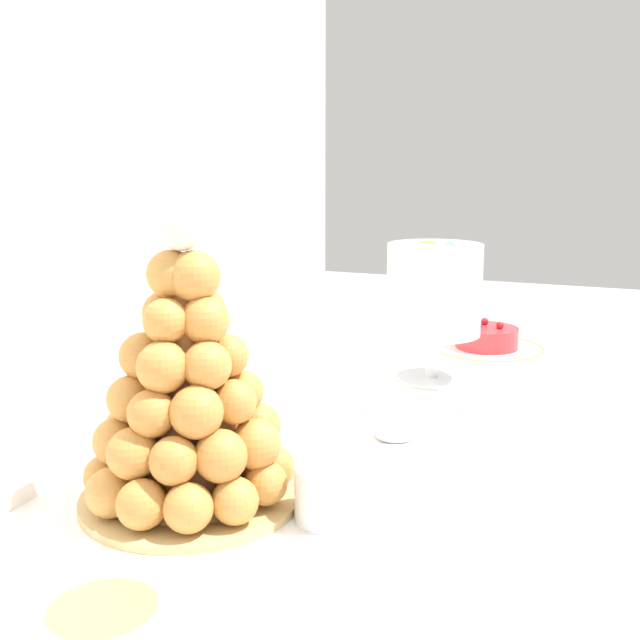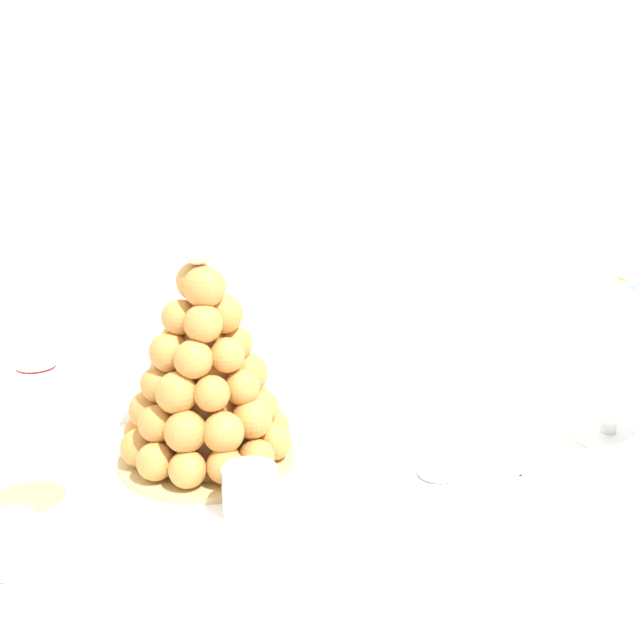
{
  "view_description": "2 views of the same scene",
  "coord_description": "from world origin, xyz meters",
  "px_view_note": "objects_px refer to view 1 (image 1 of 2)",
  "views": [
    {
      "loc": [
        -0.85,
        -0.32,
        1.11
      ],
      "look_at": [
        -0.09,
        -0.01,
        0.93
      ],
      "focal_mm": 43.02,
      "sensor_mm": 36.0,
      "label": 1
    },
    {
      "loc": [
        -0.45,
        -0.86,
        1.25
      ],
      "look_at": [
        -0.09,
        0.04,
        0.94
      ],
      "focal_mm": 46.1,
      "sensor_mm": 36.0,
      "label": 2
    }
  ],
  "objects_px": {
    "serving_tray": "(216,503)",
    "croquembouche": "(187,396)",
    "dessert_cup_centre": "(395,416)",
    "creme_brulee_ramekin": "(103,620)",
    "fruit_tart_plate": "(487,342)",
    "macaron_goblet": "(434,291)",
    "dessert_cup_mid_left": "(327,495)"
  },
  "relations": [
    {
      "from": "serving_tray",
      "to": "croquembouche",
      "type": "bearing_deg",
      "value": 108.76
    },
    {
      "from": "serving_tray",
      "to": "dessert_cup_centre",
      "type": "distance_m",
      "value": 0.27
    },
    {
      "from": "croquembouche",
      "to": "dessert_cup_centre",
      "type": "distance_m",
      "value": 0.3
    },
    {
      "from": "creme_brulee_ramekin",
      "to": "fruit_tart_plate",
      "type": "bearing_deg",
      "value": -6.47
    },
    {
      "from": "macaron_goblet",
      "to": "croquembouche",
      "type": "bearing_deg",
      "value": 167.41
    },
    {
      "from": "croquembouche",
      "to": "fruit_tart_plate",
      "type": "distance_m",
      "value": 0.79
    },
    {
      "from": "creme_brulee_ramekin",
      "to": "macaron_goblet",
      "type": "height_order",
      "value": "macaron_goblet"
    },
    {
      "from": "serving_tray",
      "to": "creme_brulee_ramekin",
      "type": "height_order",
      "value": "creme_brulee_ramekin"
    },
    {
      "from": "dessert_cup_mid_left",
      "to": "fruit_tart_plate",
      "type": "height_order",
      "value": "dessert_cup_mid_left"
    },
    {
      "from": "macaron_goblet",
      "to": "fruit_tart_plate",
      "type": "height_order",
      "value": "macaron_goblet"
    },
    {
      "from": "dessert_cup_mid_left",
      "to": "creme_brulee_ramekin",
      "type": "relative_size",
      "value": 0.7
    },
    {
      "from": "croquembouche",
      "to": "dessert_cup_mid_left",
      "type": "relative_size",
      "value": 4.72
    },
    {
      "from": "serving_tray",
      "to": "fruit_tart_plate",
      "type": "xyz_separation_m",
      "value": [
        0.75,
        -0.14,
        0.01
      ]
    },
    {
      "from": "macaron_goblet",
      "to": "fruit_tart_plate",
      "type": "xyz_separation_m",
      "value": [
        0.22,
        -0.05,
        -0.13
      ]
    },
    {
      "from": "dessert_cup_centre",
      "to": "fruit_tart_plate",
      "type": "distance_m",
      "value": 0.51
    },
    {
      "from": "serving_tray",
      "to": "dessert_cup_mid_left",
      "type": "xyz_separation_m",
      "value": [
        0.0,
        -0.12,
        0.03
      ]
    },
    {
      "from": "dessert_cup_centre",
      "to": "fruit_tart_plate",
      "type": "bearing_deg",
      "value": -3.13
    },
    {
      "from": "croquembouche",
      "to": "dessert_cup_mid_left",
      "type": "height_order",
      "value": "croquembouche"
    },
    {
      "from": "serving_tray",
      "to": "macaron_goblet",
      "type": "bearing_deg",
      "value": -10.25
    },
    {
      "from": "croquembouche",
      "to": "macaron_goblet",
      "type": "xyz_separation_m",
      "value": [
        0.54,
        -0.12,
        0.03
      ]
    },
    {
      "from": "creme_brulee_ramekin",
      "to": "fruit_tart_plate",
      "type": "xyz_separation_m",
      "value": [
        0.98,
        -0.11,
        -0.01
      ]
    },
    {
      "from": "creme_brulee_ramekin",
      "to": "dessert_cup_centre",
      "type": "bearing_deg",
      "value": -9.99
    },
    {
      "from": "creme_brulee_ramekin",
      "to": "macaron_goblet",
      "type": "xyz_separation_m",
      "value": [
        0.75,
        -0.06,
        0.12
      ]
    },
    {
      "from": "croquembouche",
      "to": "dessert_cup_mid_left",
      "type": "xyz_separation_m",
      "value": [
        0.01,
        -0.14,
        -0.09
      ]
    },
    {
      "from": "croquembouche",
      "to": "macaron_goblet",
      "type": "distance_m",
      "value": 0.55
    },
    {
      "from": "serving_tray",
      "to": "creme_brulee_ramekin",
      "type": "bearing_deg",
      "value": -171.54
    },
    {
      "from": "dessert_cup_mid_left",
      "to": "fruit_tart_plate",
      "type": "xyz_separation_m",
      "value": [
        0.75,
        -0.03,
        -0.02
      ]
    },
    {
      "from": "serving_tray",
      "to": "creme_brulee_ramekin",
      "type": "distance_m",
      "value": 0.23
    },
    {
      "from": "creme_brulee_ramekin",
      "to": "fruit_tart_plate",
      "type": "relative_size",
      "value": 0.42
    },
    {
      "from": "croquembouche",
      "to": "creme_brulee_ramekin",
      "type": "relative_size",
      "value": 3.31
    },
    {
      "from": "dessert_cup_mid_left",
      "to": "dessert_cup_centre",
      "type": "height_order",
      "value": "dessert_cup_centre"
    },
    {
      "from": "dessert_cup_mid_left",
      "to": "macaron_goblet",
      "type": "xyz_separation_m",
      "value": [
        0.52,
        0.02,
        0.11
      ]
    }
  ]
}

